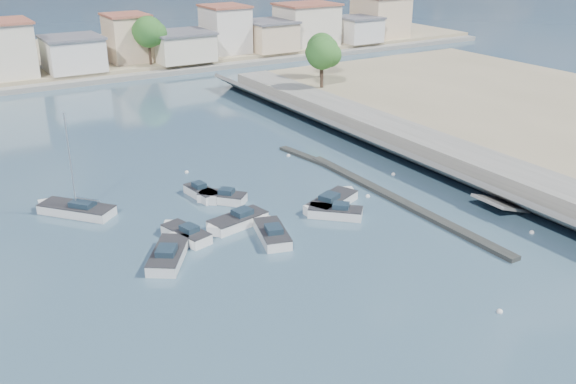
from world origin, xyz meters
The scene contains 17 objects.
ground centered at (0.00, 40.00, 0.00)m, with size 400.00×400.00×0.00m, color #2A4054.
seawall_walkway centered at (18.50, 13.00, 0.90)m, with size 5.00×90.00×1.80m, color slate.
breakwater centered at (6.90, 12.69, 0.17)m, with size 2.00×31.02×0.35m.
far_shore_land centered at (0.00, 92.00, 0.70)m, with size 160.00×40.00×1.40m, color gray.
far_shore_quay centered at (0.00, 71.00, 0.40)m, with size 160.00×2.50×0.80m, color slate.
far_town centered at (10.71, 76.92, 4.93)m, with size 113.01×12.80×8.35m.
shore_trees centered at (8.34, 68.11, 6.22)m, with size 74.56×38.32×7.92m.
motorboat_a centered at (-11.90, 13.19, 0.38)m, with size 2.79×4.90×1.48m.
motorboat_b centered at (-6.06, 9.77, 0.38)m, with size 3.23×5.48×1.48m.
motorboat_c centered at (0.26, 10.46, 0.38)m, with size 4.43×4.29×1.48m.
motorboat_d centered at (-7.57, 13.01, 0.38)m, with size 5.61×2.95×1.48m.
motorboat_e centered at (-14.13, 10.69, 0.38)m, with size 4.80×5.64×1.48m.
motorboat_f centered at (-6.36, 18.31, 0.38)m, with size 4.03×4.18×1.48m.
motorboat_g centered at (-7.30, 19.83, 0.38)m, with size 1.98×4.52×1.48m.
motorboat_h centered at (1.79, 12.39, 0.38)m, with size 5.90×4.05×1.48m.
sailboat centered at (-18.04, 22.38, 0.41)m, with size 5.83×6.33×9.00m.
mooring_buoys centered at (4.73, 12.08, 0.05)m, with size 18.28×33.87×0.39m.
Camera 1 is at (-28.50, -29.25, 22.28)m, focal length 40.00 mm.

